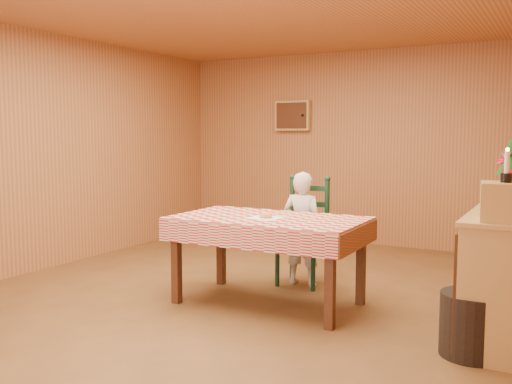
# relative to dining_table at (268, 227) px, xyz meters

# --- Properties ---
(ground) EXTENTS (6.00, 6.00, 0.00)m
(ground) POSITION_rel_dining_table_xyz_m (-0.29, 0.10, -0.69)
(ground) COLOR brown
(ground) RESTS_ON ground
(cabin_walls) EXTENTS (5.10, 6.05, 2.65)m
(cabin_walls) POSITION_rel_dining_table_xyz_m (-0.29, 0.63, 1.14)
(cabin_walls) COLOR #A96B3D
(cabin_walls) RESTS_ON ground
(dining_table) EXTENTS (1.66, 0.96, 0.77)m
(dining_table) POSITION_rel_dining_table_xyz_m (0.00, 0.00, 0.00)
(dining_table) COLOR #4A2613
(dining_table) RESTS_ON ground
(ladder_chair) EXTENTS (0.44, 0.40, 1.08)m
(ladder_chair) POSITION_rel_dining_table_xyz_m (0.00, 0.79, -0.18)
(ladder_chair) COLOR black
(ladder_chair) RESTS_ON ground
(seated_child) EXTENTS (0.41, 0.27, 1.12)m
(seated_child) POSITION_rel_dining_table_xyz_m (-0.00, 0.73, -0.13)
(seated_child) COLOR silver
(seated_child) RESTS_ON ground
(napkin) EXTENTS (0.28, 0.28, 0.00)m
(napkin) POSITION_rel_dining_table_xyz_m (-0.00, -0.05, 0.08)
(napkin) COLOR white
(napkin) RESTS_ON dining_table
(donut) EXTENTS (0.15, 0.15, 0.04)m
(donut) POSITION_rel_dining_table_xyz_m (-0.00, -0.05, 0.11)
(donut) COLOR #D88C4D
(donut) RESTS_ON napkin
(shelf_unit) EXTENTS (0.54, 1.24, 0.93)m
(shelf_unit) POSITION_rel_dining_table_xyz_m (1.91, 0.01, -0.22)
(shelf_unit) COLOR tan
(shelf_unit) RESTS_ON ground
(crate) EXTENTS (0.34, 0.34, 0.25)m
(crate) POSITION_rel_dining_table_xyz_m (1.92, -0.39, 0.37)
(crate) COLOR tan
(crate) RESTS_ON shelf_unit
(flower_arrangement) EXTENTS (0.25, 0.25, 0.43)m
(flower_arrangement) POSITION_rel_dining_table_xyz_m (1.87, 0.56, 0.46)
(flower_arrangement) COLOR #B1101F
(flower_arrangement) RESTS_ON shelf_unit
(candle_set) EXTENTS (0.07, 0.07, 0.22)m
(candle_set) POSITION_rel_dining_table_xyz_m (1.92, -0.39, 0.56)
(candle_set) COLOR black
(candle_set) RESTS_ON crate
(storage_bin) EXTENTS (0.47, 0.47, 0.43)m
(storage_bin) POSITION_rel_dining_table_xyz_m (1.75, -0.40, -0.47)
(storage_bin) COLOR black
(storage_bin) RESTS_ON ground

